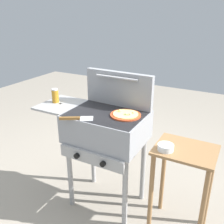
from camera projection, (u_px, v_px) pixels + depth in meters
ground_plane at (107, 201)px, 2.42m from camera, size 8.00×8.00×0.00m
grill at (105, 129)px, 2.13m from camera, size 0.96×0.53×0.90m
grill_lid_open at (119, 89)px, 2.20m from camera, size 0.63×0.09×0.30m
pizza_cheese at (126, 115)px, 2.03m from camera, size 0.25×0.25×0.04m
sauce_jar at (55, 96)px, 2.30m from camera, size 0.06×0.06×0.13m
spatula at (77, 118)px, 1.96m from camera, size 0.25×0.18×0.02m
prep_table at (183, 173)px, 1.92m from camera, size 0.44×0.36×0.75m
topping_bowl_near at (166, 148)px, 1.82m from camera, size 0.12×0.12×0.04m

